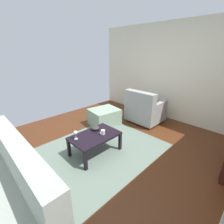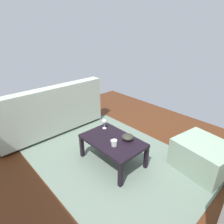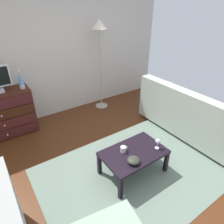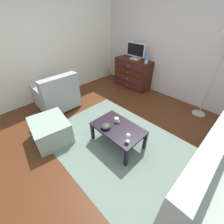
# 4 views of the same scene
# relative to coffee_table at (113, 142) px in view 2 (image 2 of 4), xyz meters

# --- Properties ---
(ground_plane) EXTENTS (5.29, 4.90, 0.05)m
(ground_plane) POSITION_rel_coffee_table_xyz_m (-0.20, 0.18, -0.36)
(ground_plane) COLOR #4F2813
(area_rug) EXTENTS (2.60, 1.90, 0.01)m
(area_rug) POSITION_rel_coffee_table_xyz_m (0.00, -0.02, -0.33)
(area_rug) COLOR slate
(area_rug) RESTS_ON ground_plane
(coffee_table) EXTENTS (0.88, 0.57, 0.38)m
(coffee_table) POSITION_rel_coffee_table_xyz_m (0.00, 0.00, 0.00)
(coffee_table) COLOR black
(coffee_table) RESTS_ON ground_plane
(wine_glass) EXTENTS (0.07, 0.07, 0.16)m
(wine_glass) POSITION_rel_coffee_table_xyz_m (0.32, -0.12, 0.16)
(wine_glass) COLOR silver
(wine_glass) RESTS_ON coffee_table
(mug) EXTENTS (0.11, 0.08, 0.08)m
(mug) POSITION_rel_coffee_table_xyz_m (-0.12, 0.09, 0.09)
(mug) COLOR silver
(mug) RESTS_ON coffee_table
(bowl_decorative) EXTENTS (0.17, 0.17, 0.08)m
(bowl_decorative) POSITION_rel_coffee_table_xyz_m (-0.14, -0.16, 0.09)
(bowl_decorative) COLOR #2E2E26
(bowl_decorative) RESTS_ON coffee_table
(couch_large) EXTENTS (0.85, 1.95, 0.90)m
(couch_large) POSITION_rel_coffee_table_xyz_m (1.52, 0.23, 0.01)
(couch_large) COLOR #332319
(couch_large) RESTS_ON ground_plane
(ottoman) EXTENTS (0.78, 0.70, 0.42)m
(ottoman) POSITION_rel_coffee_table_xyz_m (-0.95, -0.80, -0.13)
(ottoman) COLOR #8AA38C
(ottoman) RESTS_ON ground_plane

